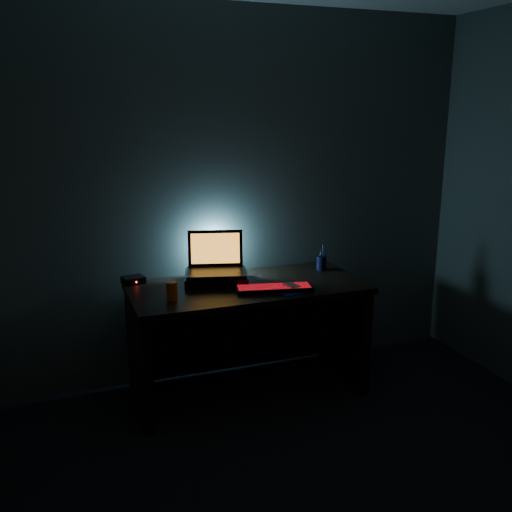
{
  "coord_description": "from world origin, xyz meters",
  "views": [
    {
      "loc": [
        -1.15,
        -1.67,
        1.84
      ],
      "look_at": [
        0.04,
        1.57,
        0.95
      ],
      "focal_mm": 40.0,
      "sensor_mm": 36.0,
      "label": 1
    }
  ],
  "objects": [
    {
      "name": "room",
      "position": [
        0.0,
        0.0,
        1.25
      ],
      "size": [
        3.5,
        4.0,
        2.5
      ],
      "color": "black",
      "rests_on": "ground"
    },
    {
      "name": "desk",
      "position": [
        0.0,
        1.67,
        0.49
      ],
      "size": [
        1.5,
        0.7,
        0.75
      ],
      "color": "black",
      "rests_on": "ground"
    },
    {
      "name": "riser",
      "position": [
        -0.17,
        1.74,
        0.78
      ],
      "size": [
        0.46,
        0.39,
        0.06
      ],
      "primitive_type": "cube",
      "rotation": [
        0.0,
        0.0,
        -0.26
      ],
      "color": "black",
      "rests_on": "desk"
    },
    {
      "name": "laptop",
      "position": [
        -0.16,
        1.79,
        0.87
      ],
      "size": [
        0.43,
        0.37,
        0.26
      ],
      "rotation": [
        0.0,
        0.0,
        -0.26
      ],
      "color": "black",
      "rests_on": "riser"
    },
    {
      "name": "keyboard",
      "position": [
        0.12,
        1.45,
        0.76
      ],
      "size": [
        0.49,
        0.24,
        0.03
      ],
      "rotation": [
        0.0,
        0.0,
        -0.21
      ],
      "color": "black",
      "rests_on": "desk"
    },
    {
      "name": "mousepad",
      "position": [
        0.22,
        1.42,
        0.75
      ],
      "size": [
        0.26,
        0.25,
        0.0
      ],
      "primitive_type": "cube",
      "rotation": [
        0.0,
        0.0,
        0.25
      ],
      "color": "#0C0E58",
      "rests_on": "desk"
    },
    {
      "name": "mouse",
      "position": [
        0.22,
        1.42,
        0.77
      ],
      "size": [
        0.09,
        0.12,
        0.03
      ],
      "primitive_type": "cube",
      "rotation": [
        0.0,
        0.0,
        0.25
      ],
      "color": "#9F9EA4",
      "rests_on": "mousepad"
    },
    {
      "name": "pen_cup",
      "position": [
        0.6,
        1.77,
        0.8
      ],
      "size": [
        0.08,
        0.08,
        0.1
      ],
      "primitive_type": "cylinder",
      "rotation": [
        0.0,
        0.0,
        -0.1
      ],
      "color": "black",
      "rests_on": "desk"
    },
    {
      "name": "juice_glass",
      "position": [
        -0.51,
        1.49,
        0.81
      ],
      "size": [
        0.07,
        0.07,
        0.11
      ],
      "primitive_type": "cylinder",
      "rotation": [
        0.0,
        0.0,
        -0.02
      ],
      "color": "#FF5E0D",
      "rests_on": "desk"
    },
    {
      "name": "router",
      "position": [
        -0.68,
        1.9,
        0.77
      ],
      "size": [
        0.15,
        0.13,
        0.04
      ],
      "rotation": [
        0.0,
        0.0,
        0.21
      ],
      "color": "black",
      "rests_on": "desk"
    }
  ]
}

